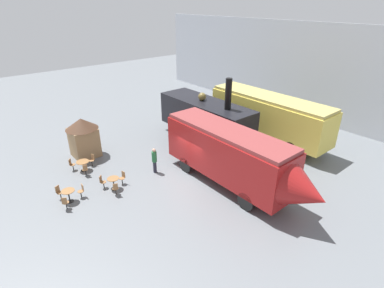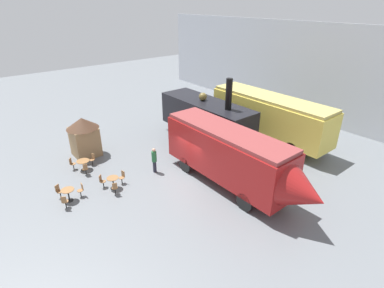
{
  "view_description": "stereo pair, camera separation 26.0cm",
  "coord_description": "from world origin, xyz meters",
  "px_view_note": "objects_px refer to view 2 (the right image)",
  "views": [
    {
      "loc": [
        13.42,
        -11.11,
        10.75
      ],
      "look_at": [
        -1.08,
        1.0,
        1.6
      ],
      "focal_mm": 28.0,
      "sensor_mm": 36.0,
      "label": 1
    },
    {
      "loc": [
        13.58,
        -10.91,
        10.75
      ],
      "look_at": [
        -1.08,
        1.0,
        1.6
      ],
      "focal_mm": 28.0,
      "sensor_mm": 36.0,
      "label": 2
    }
  ],
  "objects_px": {
    "cafe_table_near": "(83,163)",
    "ticket_kiosk": "(84,135)",
    "passenger_coach_vintage": "(269,114)",
    "steam_locomotive": "(206,117)",
    "cafe_table_far": "(68,192)",
    "cafe_chair_0": "(72,163)",
    "cafe_table_mid": "(113,180)",
    "streamlined_locomotive": "(235,157)",
    "visitor_person": "(154,159)"
  },
  "relations": [
    {
      "from": "steam_locomotive",
      "to": "cafe_table_mid",
      "type": "bearing_deg",
      "value": -80.05
    },
    {
      "from": "cafe_table_near",
      "to": "cafe_table_far",
      "type": "xyz_separation_m",
      "value": [
        2.96,
        -2.03,
        0.02
      ]
    },
    {
      "from": "cafe_chair_0",
      "to": "ticket_kiosk",
      "type": "distance_m",
      "value": 2.51
    },
    {
      "from": "cafe_table_near",
      "to": "cafe_table_far",
      "type": "distance_m",
      "value": 3.59
    },
    {
      "from": "streamlined_locomotive",
      "to": "visitor_person",
      "type": "distance_m",
      "value": 5.65
    },
    {
      "from": "cafe_table_far",
      "to": "cafe_chair_0",
      "type": "xyz_separation_m",
      "value": [
        -3.5,
        1.43,
        -0.07
      ]
    },
    {
      "from": "cafe_table_mid",
      "to": "ticket_kiosk",
      "type": "xyz_separation_m",
      "value": [
        -5.48,
        0.44,
        1.1
      ]
    },
    {
      "from": "cafe_table_far",
      "to": "ticket_kiosk",
      "type": "bearing_deg",
      "value": 148.62
    },
    {
      "from": "ticket_kiosk",
      "to": "visitor_person",
      "type": "bearing_deg",
      "value": 26.04
    },
    {
      "from": "cafe_table_far",
      "to": "cafe_chair_0",
      "type": "bearing_deg",
      "value": 157.75
    },
    {
      "from": "visitor_person",
      "to": "steam_locomotive",
      "type": "bearing_deg",
      "value": 104.48
    },
    {
      "from": "cafe_table_mid",
      "to": "cafe_chair_0",
      "type": "distance_m",
      "value": 4.13
    },
    {
      "from": "passenger_coach_vintage",
      "to": "cafe_table_mid",
      "type": "relative_size",
      "value": 13.68
    },
    {
      "from": "steam_locomotive",
      "to": "streamlined_locomotive",
      "type": "relative_size",
      "value": 0.79
    },
    {
      "from": "passenger_coach_vintage",
      "to": "ticket_kiosk",
      "type": "relative_size",
      "value": 3.51
    },
    {
      "from": "cafe_table_mid",
      "to": "visitor_person",
      "type": "height_order",
      "value": "visitor_person"
    },
    {
      "from": "steam_locomotive",
      "to": "cafe_table_far",
      "type": "xyz_separation_m",
      "value": [
        1.15,
        -11.77,
        -1.57
      ]
    },
    {
      "from": "passenger_coach_vintage",
      "to": "steam_locomotive",
      "type": "distance_m",
      "value": 5.17
    },
    {
      "from": "streamlined_locomotive",
      "to": "passenger_coach_vintage",
      "type": "bearing_deg",
      "value": 113.6
    },
    {
      "from": "cafe_chair_0",
      "to": "steam_locomotive",
      "type": "bearing_deg",
      "value": 28.91
    },
    {
      "from": "cafe_table_near",
      "to": "cafe_table_mid",
      "type": "distance_m",
      "value": 3.47
    },
    {
      "from": "cafe_table_far",
      "to": "streamlined_locomotive",
      "type": "bearing_deg",
      "value": 58.62
    },
    {
      "from": "cafe_table_far",
      "to": "cafe_chair_0",
      "type": "distance_m",
      "value": 3.78
    },
    {
      "from": "passenger_coach_vintage",
      "to": "cafe_table_far",
      "type": "xyz_separation_m",
      "value": [
        -1.94,
        -15.92,
        -1.7
      ]
    },
    {
      "from": "steam_locomotive",
      "to": "streamlined_locomotive",
      "type": "bearing_deg",
      "value": -27.39
    },
    {
      "from": "streamlined_locomotive",
      "to": "cafe_table_mid",
      "type": "distance_m",
      "value": 7.71
    },
    {
      "from": "steam_locomotive",
      "to": "cafe_table_near",
      "type": "distance_m",
      "value": 10.03
    },
    {
      "from": "cafe_table_mid",
      "to": "cafe_table_far",
      "type": "height_order",
      "value": "same"
    },
    {
      "from": "cafe_table_near",
      "to": "steam_locomotive",
      "type": "bearing_deg",
      "value": 79.46
    },
    {
      "from": "cafe_chair_0",
      "to": "cafe_table_mid",
      "type": "bearing_deg",
      "value": -31.6
    },
    {
      "from": "cafe_chair_0",
      "to": "visitor_person",
      "type": "height_order",
      "value": "visitor_person"
    },
    {
      "from": "steam_locomotive",
      "to": "ticket_kiosk",
      "type": "bearing_deg",
      "value": -113.95
    },
    {
      "from": "cafe_table_near",
      "to": "ticket_kiosk",
      "type": "bearing_deg",
      "value": 153.51
    },
    {
      "from": "steam_locomotive",
      "to": "visitor_person",
      "type": "relative_size",
      "value": 4.81
    },
    {
      "from": "passenger_coach_vintage",
      "to": "cafe_table_mid",
      "type": "xyz_separation_m",
      "value": [
        -1.48,
        -13.3,
        -1.71
      ]
    },
    {
      "from": "cafe_table_near",
      "to": "cafe_table_far",
      "type": "relative_size",
      "value": 1.14
    },
    {
      "from": "passenger_coach_vintage",
      "to": "visitor_person",
      "type": "height_order",
      "value": "passenger_coach_vintage"
    },
    {
      "from": "streamlined_locomotive",
      "to": "cafe_table_far",
      "type": "relative_size",
      "value": 14.28
    },
    {
      "from": "cafe_table_far",
      "to": "ticket_kiosk",
      "type": "relative_size",
      "value": 0.26
    },
    {
      "from": "passenger_coach_vintage",
      "to": "cafe_table_near",
      "type": "relative_size",
      "value": 12.04
    },
    {
      "from": "passenger_coach_vintage",
      "to": "steam_locomotive",
      "type": "height_order",
      "value": "steam_locomotive"
    },
    {
      "from": "cafe_table_mid",
      "to": "cafe_table_far",
      "type": "xyz_separation_m",
      "value": [
        -0.46,
        -2.62,
        0.01
      ]
    },
    {
      "from": "cafe_table_mid",
      "to": "cafe_chair_0",
      "type": "xyz_separation_m",
      "value": [
        -3.96,
        -1.19,
        -0.06
      ]
    },
    {
      "from": "cafe_chair_0",
      "to": "visitor_person",
      "type": "distance_m",
      "value": 5.82
    },
    {
      "from": "visitor_person",
      "to": "ticket_kiosk",
      "type": "bearing_deg",
      "value": -153.96
    },
    {
      "from": "passenger_coach_vintage",
      "to": "visitor_person",
      "type": "distance_m",
      "value": 10.39
    },
    {
      "from": "cafe_table_near",
      "to": "ticket_kiosk",
      "type": "xyz_separation_m",
      "value": [
        -2.06,
        1.03,
        1.11
      ]
    },
    {
      "from": "cafe_table_mid",
      "to": "streamlined_locomotive",
      "type": "bearing_deg",
      "value": 51.22
    },
    {
      "from": "cafe_table_near",
      "to": "cafe_table_far",
      "type": "bearing_deg",
      "value": -34.51
    },
    {
      "from": "passenger_coach_vintage",
      "to": "cafe_table_near",
      "type": "height_order",
      "value": "passenger_coach_vintage"
    }
  ]
}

